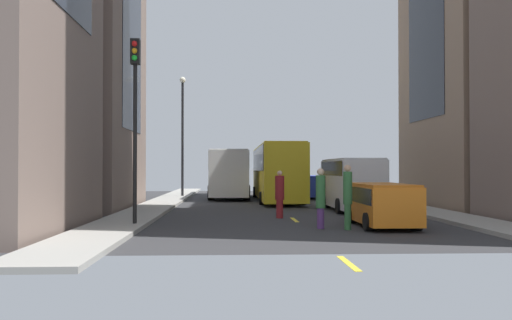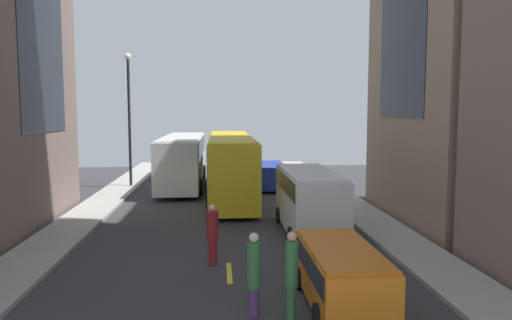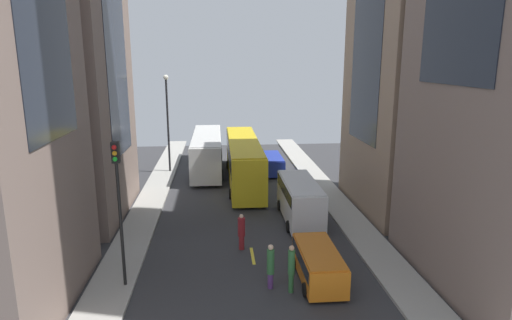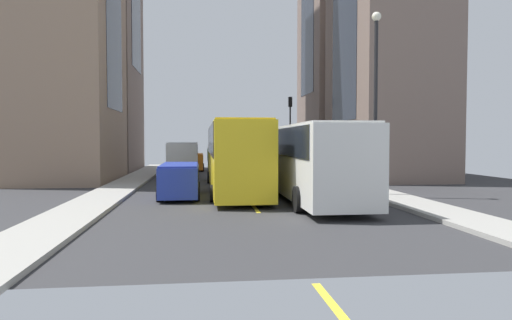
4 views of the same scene
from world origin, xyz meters
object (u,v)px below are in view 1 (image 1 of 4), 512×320
Objects in this scene: delivery_van_white at (352,180)px; car_blue_0 at (311,185)px; car_orange_1 at (382,201)px; pedestrian_walking_far at (321,196)px; traffic_light_near_corner at (135,96)px; city_bus_white at (229,170)px; pedestrian_crossing_near at (348,195)px; streetcar_yellow at (276,168)px; pedestrian_crossing_mid at (280,193)px.

delivery_van_white reaches higher than car_blue_0.
car_orange_1 is 2.03× the size of pedestrian_walking_far.
traffic_light_near_corner is at bearing 88.90° from pedestrian_walking_far.
city_bus_white is 1.98× the size of delivery_van_white.
traffic_light_near_corner reaches higher than pedestrian_crossing_near.
pedestrian_crossing_near is at bearing -112.08° from pedestrian_walking_far.
streetcar_yellow reaches higher than delivery_van_white.
pedestrian_crossing_mid is (2.20, -17.41, -0.95)m from city_bus_white.
pedestrian_crossing_mid reaches higher than car_orange_1.
car_orange_1 is at bearing -0.87° from traffic_light_near_corner.
city_bus_white is 21.43m from traffic_light_near_corner.
traffic_light_near_corner reaches higher than pedestrian_crossing_mid.
pedestrian_walking_far is at bearing -109.25° from delivery_van_white.
car_blue_0 is at bearing 91.37° from delivery_van_white.
pedestrian_walking_far is (1.06, -4.22, 0.06)m from pedestrian_crossing_mid.
streetcar_yellow is 17.21m from car_orange_1.
car_orange_1 is (-0.59, -7.75, -0.60)m from delivery_van_white.
car_orange_1 is (2.43, -17.00, -1.21)m from streetcar_yellow.
car_blue_0 is (2.73, 2.72, -1.18)m from streetcar_yellow.
pedestrian_crossing_near is at bearing -8.08° from traffic_light_near_corner.
delivery_van_white is 8.74m from pedestrian_walking_far.
pedestrian_crossing_mid is 4.35m from pedestrian_walking_far.
delivery_van_white is (6.14, -13.39, -0.49)m from city_bus_white.
pedestrian_crossing_near is at bearing -147.36° from car_orange_1.
traffic_light_near_corner reaches higher than city_bus_white.
delivery_van_white is 5.65m from pedestrian_crossing_mid.
delivery_van_white reaches higher than car_orange_1.
delivery_van_white is 3.07× the size of pedestrian_crossing_mid.
car_blue_0 is (5.85, -1.43, -1.06)m from city_bus_white.
pedestrian_crossing_near reaches higher than car_orange_1.
pedestrian_walking_far is (0.14, -17.48, -1.01)m from streetcar_yellow.
city_bus_white is at bearing 126.96° from streetcar_yellow.
streetcar_yellow reaches higher than car_orange_1.
pedestrian_crossing_mid is 7.47m from traffic_light_near_corner.
car_blue_0 is 16.40m from pedestrian_crossing_mid.
delivery_van_white is at bearing -65.37° from city_bus_white.
pedestrian_walking_far reaches higher than car_blue_0.
city_bus_white is at bearing 166.28° from car_blue_0.
pedestrian_walking_far is (-2.29, -0.49, 0.20)m from car_orange_1.
pedestrian_walking_far is (-2.59, -20.20, 0.18)m from car_blue_0.
streetcar_yellow reaches higher than car_blue_0.
city_bus_white is 22.46m from pedestrian_crossing_near.
pedestrian_crossing_near reaches higher than pedestrian_crossing_mid.
traffic_light_near_corner is (-8.82, 0.13, 3.74)m from car_orange_1.
streetcar_yellow is at bearing 49.62° from pedestrian_crossing_mid.
pedestrian_crossing_mid is at bearing 131.94° from car_orange_1.
traffic_light_near_corner is at bearing -98.84° from city_bus_white.
pedestrian_crossing_mid is at bearing 33.36° from traffic_light_near_corner.
pedestrian_crossing_mid is (-3.94, -4.02, -0.46)m from delivery_van_white.
city_bus_white is 17.58m from pedestrian_crossing_mid.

